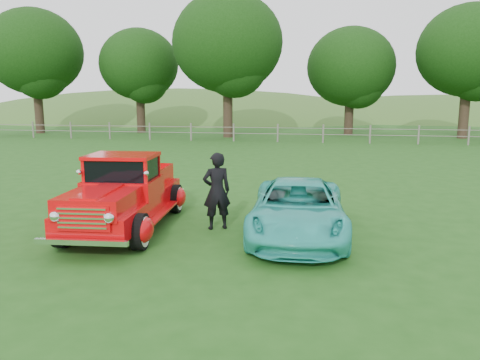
% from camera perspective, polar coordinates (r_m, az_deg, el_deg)
% --- Properties ---
extents(ground, '(140.00, 140.00, 0.00)m').
position_cam_1_polar(ground, '(10.23, -6.98, -7.54)').
color(ground, '#1D4D14').
rests_on(ground, ground).
extents(distant_hills, '(116.00, 60.00, 18.00)m').
position_cam_1_polar(distant_hills, '(69.55, 4.05, 4.00)').
color(distant_hills, '#355B21').
rests_on(distant_hills, ground).
extents(fence_line, '(48.00, 0.12, 1.20)m').
position_cam_1_polar(fence_line, '(31.54, 4.62, 5.73)').
color(fence_line, slate).
rests_on(fence_line, ground).
extents(tree_far_west, '(7.60, 7.60, 9.93)m').
position_cam_1_polar(tree_far_west, '(42.20, -23.77, 14.07)').
color(tree_far_west, '#302218').
rests_on(tree_far_west, ground).
extents(tree_mid_west, '(6.40, 6.40, 8.46)m').
position_cam_1_polar(tree_mid_west, '(40.23, -12.21, 13.59)').
color(tree_mid_west, '#302218').
rests_on(tree_mid_west, ground).
extents(tree_near_west, '(8.00, 8.00, 10.42)m').
position_cam_1_polar(tree_near_west, '(35.18, -1.53, 16.34)').
color(tree_near_west, '#302218').
rests_on(tree_near_west, ground).
extents(tree_near_east, '(6.80, 6.80, 8.33)m').
position_cam_1_polar(tree_near_east, '(38.43, 13.37, 13.25)').
color(tree_near_east, '#302218').
rests_on(tree_near_east, ground).
extents(tree_mid_east, '(7.20, 7.20, 9.44)m').
position_cam_1_polar(tree_mid_east, '(37.82, 26.17, 13.95)').
color(tree_mid_east, '#302218').
rests_on(tree_mid_east, ground).
extents(red_pickup, '(2.49, 5.09, 1.78)m').
position_cam_1_polar(red_pickup, '(11.36, -13.88, -1.82)').
color(red_pickup, black).
rests_on(red_pickup, ground).
extents(teal_sedan, '(2.23, 4.55, 1.24)m').
position_cam_1_polar(teal_sedan, '(10.51, 7.09, -3.53)').
color(teal_sedan, '#2DB7A9').
rests_on(teal_sedan, ground).
extents(man, '(0.79, 0.68, 1.82)m').
position_cam_1_polar(man, '(10.96, -2.85, -1.35)').
color(man, black).
rests_on(man, ground).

